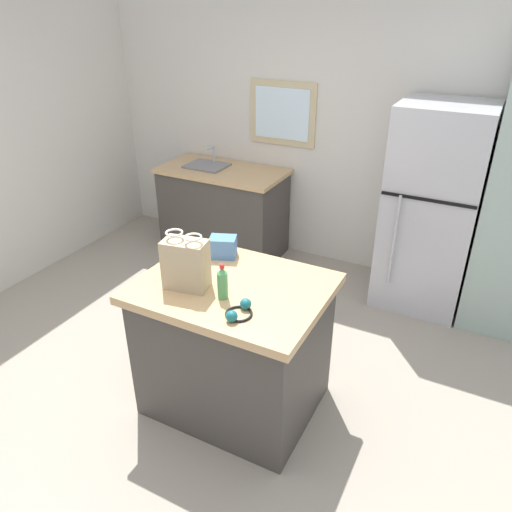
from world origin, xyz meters
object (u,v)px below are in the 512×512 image
object	(u,v)px
small_box	(223,247)
bottle	(223,283)
shopping_bag	(186,264)
refrigerator	(431,210)
ear_defenders	(239,311)
kitchen_island	(234,346)

from	to	relation	value
small_box	bottle	bearing A→B (deg)	-59.41
shopping_bag	refrigerator	bearing A→B (deg)	62.50
shopping_bag	ear_defenders	world-z (taller)	shopping_bag
ear_defenders	small_box	bearing A→B (deg)	127.76
shopping_bag	ear_defenders	distance (m)	0.44
shopping_bag	small_box	xyz separation A→B (m)	(-0.01, 0.43, -0.08)
refrigerator	ear_defenders	world-z (taller)	refrigerator
bottle	ear_defenders	xyz separation A→B (m)	(0.16, -0.11, -0.07)
bottle	small_box	bearing A→B (deg)	120.59
refrigerator	ear_defenders	bearing A→B (deg)	-106.69
kitchen_island	ear_defenders	distance (m)	0.57
small_box	shopping_bag	bearing A→B (deg)	-88.97
small_box	bottle	xyz separation A→B (m)	(0.25, -0.43, 0.03)
refrigerator	shopping_bag	xyz separation A→B (m)	(-1.05, -2.01, 0.21)
kitchen_island	bottle	bearing A→B (deg)	-81.46
shopping_bag	bottle	size ratio (longest dim) A/B	1.59
shopping_bag	bottle	distance (m)	0.25
shopping_bag	bottle	bearing A→B (deg)	-1.38
bottle	refrigerator	bearing A→B (deg)	68.37
kitchen_island	bottle	size ratio (longest dim) A/B	5.16
refrigerator	small_box	world-z (taller)	refrigerator
shopping_bag	small_box	distance (m)	0.43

